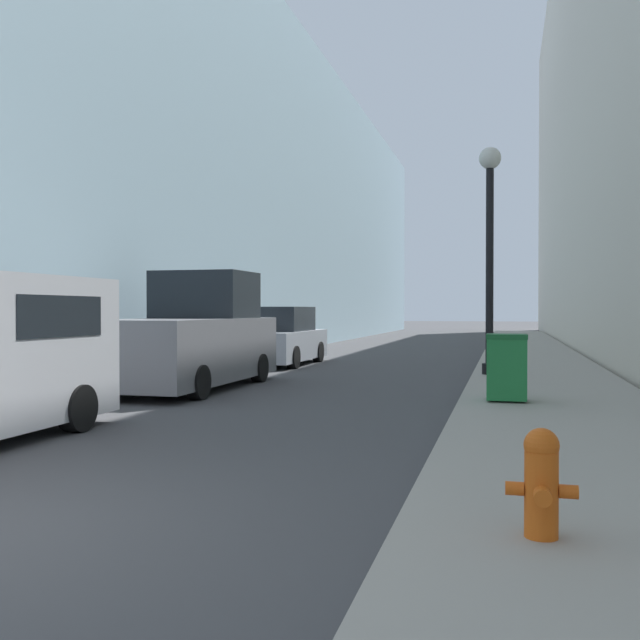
% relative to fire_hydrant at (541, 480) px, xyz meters
% --- Properties ---
extents(sidewalk_right, '(3.18, 60.00, 0.16)m').
position_rel_fire_hydrant_xyz_m(sidewalk_right, '(0.61, 17.23, -0.45)').
color(sidewalk_right, '#9E998E').
rests_on(sidewalk_right, ground).
extents(building_left_glass, '(12.00, 60.00, 13.61)m').
position_rel_fire_hydrant_xyz_m(building_left_glass, '(-14.55, 25.23, 6.27)').
color(building_left_glass, '#99B7C6').
rests_on(building_left_glass, ground).
extents(fire_hydrant, '(0.46, 0.34, 0.71)m').
position_rel_fire_hydrant_xyz_m(fire_hydrant, '(0.00, 0.00, 0.00)').
color(fire_hydrant, '#D15614').
rests_on(fire_hydrant, sidewalk_right).
extents(trash_bin, '(0.65, 0.60, 1.09)m').
position_rel_fire_hydrant_xyz_m(trash_bin, '(-0.21, 7.11, 0.19)').
color(trash_bin, '#1E7538').
rests_on(trash_bin, sidewalk_right).
extents(lamppost, '(0.50, 0.50, 5.22)m').
position_rel_fire_hydrant_xyz_m(lamppost, '(-0.59, 12.00, 2.90)').
color(lamppost, black).
rests_on(lamppost, sidewalk_right).
extents(pickup_truck, '(2.23, 5.34, 2.48)m').
position_rel_fire_hydrant_xyz_m(pickup_truck, '(-6.64, 8.97, 0.49)').
color(pickup_truck, slate).
rests_on(pickup_truck, ground).
extents(parked_sedan_near, '(1.89, 4.49, 1.73)m').
position_rel_fire_hydrant_xyz_m(parked_sedan_near, '(-6.78, 15.48, 0.25)').
color(parked_sedan_near, '#A3A8B2').
rests_on(parked_sedan_near, ground).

